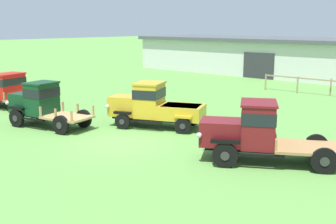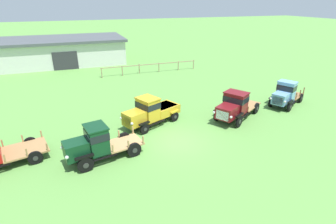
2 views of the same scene
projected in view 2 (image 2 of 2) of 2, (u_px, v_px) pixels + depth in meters
name	position (u px, v px, depth m)	size (l,w,h in m)	color
ground_plane	(177.00, 141.00, 17.73)	(240.00, 240.00, 0.00)	#5B9342
farm_shed	(39.00, 52.00, 37.90)	(24.31, 9.81, 3.67)	silver
paddock_fence	(150.00, 66.00, 33.93)	(12.64, 0.70, 1.24)	#997F60
vintage_truck_second_in_line	(95.00, 143.00, 15.19)	(4.85, 2.54, 2.23)	black
vintage_truck_midrow_center	(150.00, 111.00, 19.69)	(4.97, 3.34, 2.23)	black
vintage_truck_far_side	(234.00, 106.00, 20.47)	(5.41, 4.17, 2.26)	black
vintage_truck_back_of_row	(285.00, 94.00, 23.10)	(4.76, 3.44, 2.30)	black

